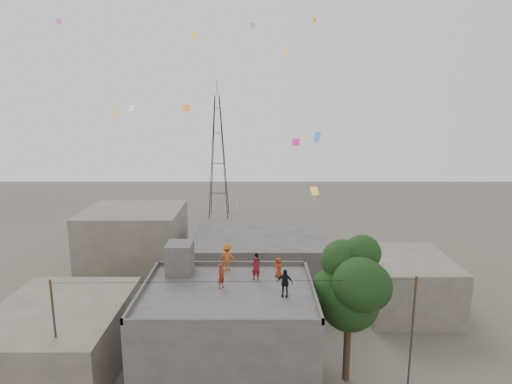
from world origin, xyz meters
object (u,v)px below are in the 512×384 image
(transmission_tower, at_px, (218,157))
(person_red_adult, at_px, (256,268))
(person_dark_adult, at_px, (285,283))
(stair_head_box, at_px, (180,258))
(tree, at_px, (352,286))

(transmission_tower, xyz_separation_m, person_red_adult, (5.63, -38.43, -2.23))
(person_red_adult, height_order, person_dark_adult, person_dark_adult)
(stair_head_box, height_order, transmission_tower, transmission_tower)
(person_red_adult, bearing_deg, stair_head_box, 0.87)
(stair_head_box, xyz_separation_m, transmission_tower, (-0.80, 37.40, 1.97))
(person_dark_adult, bearing_deg, transmission_tower, 111.80)
(tree, bearing_deg, transmission_tower, 106.09)
(stair_head_box, height_order, person_dark_adult, stair_head_box)
(stair_head_box, bearing_deg, transmission_tower, 91.23)
(tree, bearing_deg, person_red_adult, 170.38)
(transmission_tower, relative_size, person_dark_adult, 12.48)
(person_red_adult, bearing_deg, person_dark_adult, 137.73)
(tree, xyz_separation_m, person_dark_adult, (-4.12, -1.36, 0.80))
(stair_head_box, bearing_deg, tree, -10.74)
(stair_head_box, bearing_deg, person_red_adult, -12.06)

